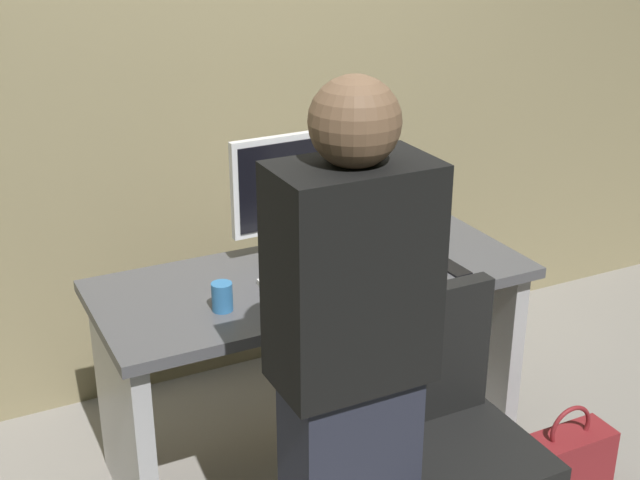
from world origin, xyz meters
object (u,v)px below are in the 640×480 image
Objects in this scene: office_chair at (450,457)px; cup_near_keyboard at (222,297)px; mouse at (389,263)px; monitor at (300,186)px; person_at_desk at (351,380)px; handbag at (566,465)px; desk at (314,331)px; keyboard at (320,278)px; book_stack at (394,222)px; cell_phone at (453,268)px.

office_chair is 0.87m from cup_near_keyboard.
monitor is at bearing 127.28° from mouse.
person_at_desk is at bearing -171.06° from office_chair.
handbag is at bearing -54.22° from mouse.
office_chair reaches higher than cup_near_keyboard.
monitor is 0.59m from cup_near_keyboard.
desk is at bearing 97.64° from office_chair.
handbag is (0.41, -0.57, -0.64)m from mouse.
keyboard is at bearing -92.99° from desk.
person_at_desk is 16.39× the size of mouse.
keyboard is at bearing 69.19° from person_at_desk.
book_stack reaches higher than keyboard.
mouse is at bearing -124.24° from book_stack.
office_chair is at bearing -170.24° from handbag.
keyboard is 1.09m from handbag.
book_stack is at bearing -8.79° from monitor.
cup_near_keyboard is (-0.39, -0.12, 0.27)m from desk.
monitor reaches higher than cup_near_keyboard.
person_at_desk reaches higher than monitor.
handbag is (0.21, -0.45, -0.62)m from cell_phone.
person_at_desk is 0.79m from keyboard.
person_at_desk reaches higher than office_chair.
monitor is 5.41× the size of mouse.
handbag is (0.25, -0.80, -0.69)m from book_stack.
cup_near_keyboard reaches higher than handbag.
handbag is at bearing -26.07° from cup_near_keyboard.
monitor is 3.75× the size of cell_phone.
cell_phone is (0.20, -0.11, -0.01)m from mouse.
person_at_desk is at bearing -142.66° from cell_phone.
cup_near_keyboard is 0.67× the size of cell_phone.
person_at_desk is at bearing -81.42° from cup_near_keyboard.
monitor is at bearing 134.03° from cell_phone.
cell_phone is at bearing 115.17° from handbag.
office_chair is 0.57× the size of person_at_desk.
mouse is at bearing 147.81° from cell_phone.
person_at_desk is 11.38× the size of cell_phone.
book_stack is at bearing 18.69° from cup_near_keyboard.
office_chair reaches higher than desk.
cell_phone is 0.80m from handbag.
desk is at bearing -103.43° from monitor.
person_at_desk is at bearing -109.60° from desk.
book_stack is 0.55× the size of handbag.
keyboard is at bearing -101.27° from monitor.
book_stack is (0.71, 0.96, -0.02)m from person_at_desk.
desk is at bearing 136.77° from handbag.
desk is 0.90m from person_at_desk.
monitor is (0.05, 0.22, 0.48)m from desk.
person_at_desk is at bearing -108.94° from keyboard.
mouse is 0.94m from handbag.
office_chair reaches higher than cell_phone.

